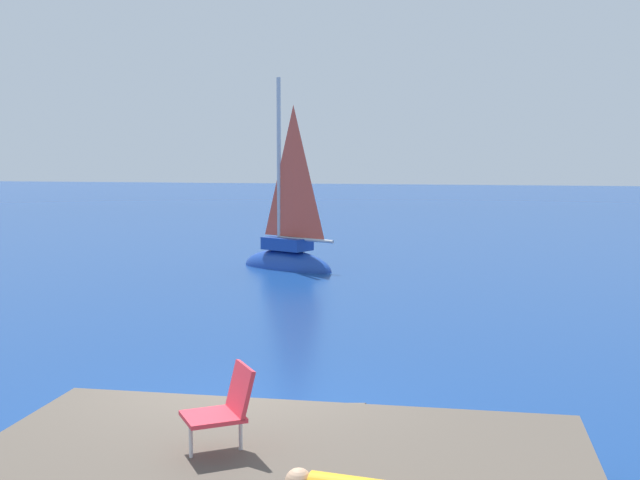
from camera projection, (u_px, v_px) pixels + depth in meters
ground_plane at (241, 431)px, 9.86m from camera, size 160.00×160.00×0.00m
boulder_seaward at (503, 480)px, 8.37m from camera, size 1.04×1.06×0.59m
boulder_inland at (302, 439)px, 9.58m from camera, size 1.51×1.32×1.00m
sailboat_near at (288, 257)px, 23.80m from camera, size 3.38×2.43×6.14m
beach_chair at (225, 405)px, 7.34m from camera, size 0.76×0.73×0.80m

